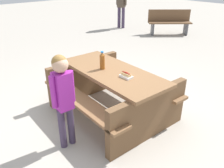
{
  "coord_description": "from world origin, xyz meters",
  "views": [
    {
      "loc": [
        2.38,
        -2.12,
        2.09
      ],
      "look_at": [
        0.0,
        0.0,
        0.52
      ],
      "focal_mm": 37.16,
      "sensor_mm": 36.0,
      "label": 1
    }
  ],
  "objects_px": {
    "picnic_table": "(112,89)",
    "soda_bottle": "(102,61)",
    "park_bench_near": "(169,22)",
    "child_in_coat": "(63,91)",
    "hotdog_tray": "(126,75)"
  },
  "relations": [
    {
      "from": "picnic_table",
      "to": "soda_bottle",
      "type": "height_order",
      "value": "soda_bottle"
    },
    {
      "from": "soda_bottle",
      "to": "child_in_coat",
      "type": "relative_size",
      "value": 0.22
    },
    {
      "from": "child_in_coat",
      "to": "soda_bottle",
      "type": "bearing_deg",
      "value": 109.93
    },
    {
      "from": "hotdog_tray",
      "to": "soda_bottle",
      "type": "bearing_deg",
      "value": -174.22
    },
    {
      "from": "child_in_coat",
      "to": "park_bench_near",
      "type": "distance_m",
      "value": 6.53
    },
    {
      "from": "soda_bottle",
      "to": "hotdog_tray",
      "type": "distance_m",
      "value": 0.47
    },
    {
      "from": "picnic_table",
      "to": "child_in_coat",
      "type": "distance_m",
      "value": 1.02
    },
    {
      "from": "hotdog_tray",
      "to": "park_bench_near",
      "type": "distance_m",
      "value": 5.78
    },
    {
      "from": "child_in_coat",
      "to": "park_bench_near",
      "type": "xyz_separation_m",
      "value": [
        -2.71,
        5.93,
        -0.35
      ]
    },
    {
      "from": "picnic_table",
      "to": "soda_bottle",
      "type": "bearing_deg",
      "value": -154.19
    },
    {
      "from": "picnic_table",
      "to": "hotdog_tray",
      "type": "relative_size",
      "value": 10.34
    },
    {
      "from": "picnic_table",
      "to": "soda_bottle",
      "type": "relative_size",
      "value": 6.73
    },
    {
      "from": "soda_bottle",
      "to": "park_bench_near",
      "type": "relative_size",
      "value": 0.2
    },
    {
      "from": "soda_bottle",
      "to": "child_in_coat",
      "type": "distance_m",
      "value": 0.93
    },
    {
      "from": "picnic_table",
      "to": "park_bench_near",
      "type": "bearing_deg",
      "value": 116.89
    }
  ]
}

